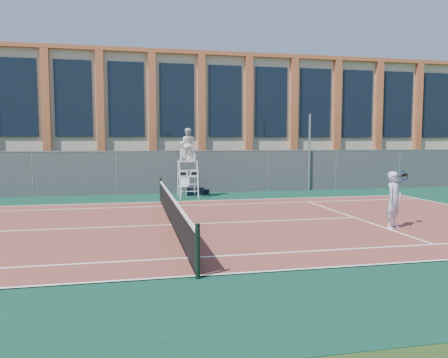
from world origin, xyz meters
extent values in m
plane|color=#233814|center=(0.00, 0.00, 0.00)|extent=(120.00, 120.00, 0.00)
cube|color=#0C3623|center=(0.00, 1.00, 0.01)|extent=(36.00, 20.00, 0.01)
cube|color=brown|center=(0.00, 0.00, 0.02)|extent=(23.77, 10.97, 0.02)
cylinder|color=black|center=(0.00, -5.60, 0.55)|extent=(0.10, 0.10, 1.10)
cylinder|color=black|center=(0.00, 5.60, 0.55)|extent=(0.10, 0.10, 1.10)
cube|color=black|center=(0.00, 0.00, 0.46)|extent=(0.03, 11.00, 0.86)
cube|color=white|center=(0.00, 0.00, 0.92)|extent=(0.06, 11.20, 0.07)
cube|color=black|center=(0.00, 10.00, 1.10)|extent=(40.00, 1.40, 2.20)
cube|color=beige|center=(0.00, 18.00, 4.00)|extent=(44.00, 10.00, 8.00)
cube|color=#B25933|center=(0.00, 18.00, 8.10)|extent=(45.00, 10.60, 0.25)
cylinder|color=#9EA0A5|center=(8.34, 8.70, 2.10)|extent=(0.12, 0.12, 4.21)
cylinder|color=white|center=(0.96, 6.53, 0.88)|extent=(0.05, 0.51, 1.84)
cylinder|color=white|center=(1.81, 6.53, 0.88)|extent=(0.05, 0.51, 1.84)
cylinder|color=white|center=(0.96, 7.47, 0.88)|extent=(0.05, 0.51, 1.84)
cylinder|color=white|center=(1.81, 7.47, 0.88)|extent=(0.05, 0.51, 1.84)
cube|color=white|center=(1.38, 7.00, 1.76)|extent=(0.66, 0.57, 0.06)
cube|color=white|center=(1.38, 7.26, 2.09)|extent=(0.66, 0.05, 0.57)
cube|color=white|center=(1.12, 6.62, 1.19)|extent=(0.42, 0.03, 0.32)
cube|color=white|center=(1.65, 6.62, 1.19)|extent=(0.42, 0.03, 0.32)
imported|color=white|center=(1.38, 7.05, 2.57)|extent=(0.88, 0.76, 1.56)
cube|color=silver|center=(1.26, 7.59, 0.50)|extent=(0.62, 0.62, 0.04)
cube|color=silver|center=(1.35, 7.78, 0.76)|extent=(0.44, 0.23, 0.50)
cylinder|color=silver|center=(1.01, 7.50, 0.24)|extent=(0.03, 0.03, 0.47)
cylinder|color=silver|center=(1.35, 7.34, 0.24)|extent=(0.03, 0.03, 0.47)
cylinder|color=silver|center=(1.17, 7.84, 0.24)|extent=(0.03, 0.03, 0.47)
cylinder|color=silver|center=(1.51, 7.68, 0.24)|extent=(0.03, 0.03, 0.47)
cube|color=black|center=(1.85, 7.83, 0.19)|extent=(0.92, 0.56, 0.37)
cube|color=black|center=(2.31, 8.19, 0.13)|extent=(0.67, 0.53, 0.25)
imported|color=silver|center=(6.63, -1.95, 0.91)|extent=(0.76, 0.69, 1.75)
torus|color=#132348|center=(7.10, -1.72, 1.64)|extent=(0.38, 0.30, 0.30)
sphere|color=#CCE533|center=(7.20, -1.54, 1.59)|extent=(0.07, 0.07, 0.07)
camera|label=1|loc=(-1.22, -13.89, 2.68)|focal=35.00mm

